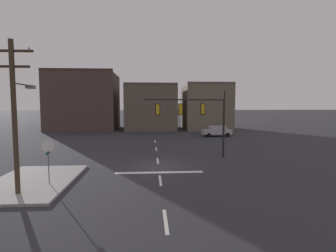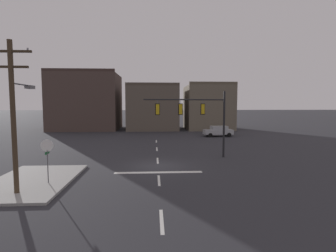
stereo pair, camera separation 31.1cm
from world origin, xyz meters
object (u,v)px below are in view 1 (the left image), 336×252
car_lot_nearside (217,131)px  utility_pole (16,111)px  signal_mast_near_side (198,113)px  stop_sign (48,151)px

car_lot_nearside → utility_pole: size_ratio=0.55×
signal_mast_near_side → stop_sign: 13.08m
stop_sign → car_lot_nearside: stop_sign is taller
car_lot_nearside → utility_pole: utility_pole is taller
signal_mast_near_side → car_lot_nearside: size_ratio=1.66×
signal_mast_near_side → stop_sign: signal_mast_near_side is taller
stop_sign → utility_pole: (-0.97, -1.66, 2.46)m
utility_pole → car_lot_nearside: bearing=55.3°
signal_mast_near_side → stop_sign: (-10.51, -7.53, -1.98)m
car_lot_nearside → utility_pole: 30.76m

